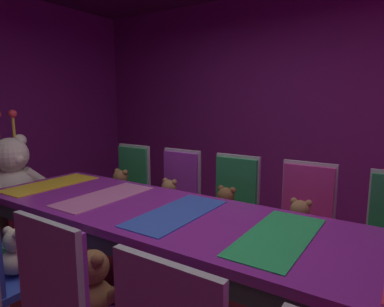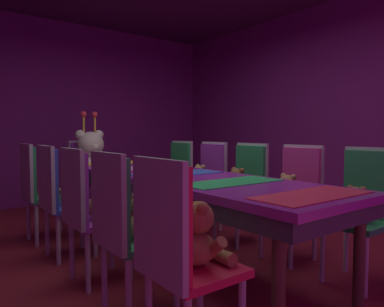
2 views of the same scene
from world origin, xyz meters
name	(u,v)px [view 1 (image 1 of 2)]	position (x,y,z in m)	size (l,w,h in m)	color
wall_right	(299,104)	(2.60, 0.00, 1.40)	(0.12, 6.40, 2.80)	#721E72
banquet_table	(177,226)	(0.00, 0.00, 0.66)	(0.90, 3.13, 0.75)	purple
chair_left_2	(67,300)	(-0.84, -0.02, 0.60)	(0.42, 0.41, 0.98)	purple
teddy_left_2	(94,285)	(-0.69, -0.02, 0.59)	(0.26, 0.34, 0.32)	brown
teddy_left_3	(18,254)	(-0.69, 0.63, 0.58)	(0.23, 0.29, 0.28)	beige
chair_right_1	(305,213)	(0.87, -0.58, 0.60)	(0.42, 0.41, 0.98)	#CC338C
teddy_right_1	(299,221)	(0.73, -0.58, 0.58)	(0.23, 0.30, 0.28)	#9E7247
chair_right_2	(233,200)	(0.86, 0.03, 0.60)	(0.42, 0.41, 0.98)	#268C4C
teddy_right_2	(225,206)	(0.72, 0.03, 0.58)	(0.24, 0.31, 0.29)	brown
chair_right_3	(178,191)	(0.86, 0.61, 0.60)	(0.42, 0.41, 0.98)	purple
teddy_right_3	(169,196)	(0.71, 0.61, 0.58)	(0.23, 0.29, 0.28)	#9E7247
chair_right_4	(130,182)	(0.84, 1.22, 0.60)	(0.42, 0.41, 0.98)	#268C4C
teddy_right_4	(120,186)	(0.70, 1.22, 0.59)	(0.25, 0.32, 0.30)	olive
throne_chair	(5,188)	(0.00, 2.11, 0.60)	(0.41, 0.42, 0.98)	purple
king_teddy_bear	(13,175)	(0.00, 1.94, 0.75)	(0.70, 0.54, 0.90)	silver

